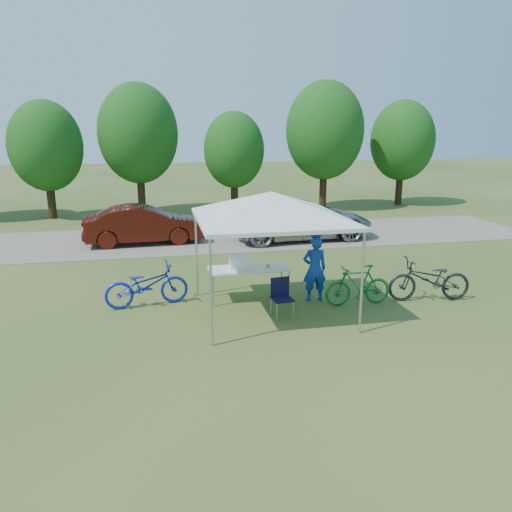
{
  "coord_description": "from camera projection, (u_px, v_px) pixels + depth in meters",
  "views": [
    {
      "loc": [
        -2.47,
        -10.3,
        4.05
      ],
      "look_at": [
        0.08,
        2.0,
        0.8
      ],
      "focal_mm": 35.0,
      "sensor_mm": 36.0,
      "label": 1
    }
  ],
  "objects": [
    {
      "name": "folding_chair",
      "position": [
        281.0,
        294.0,
        10.99
      ],
      "size": [
        0.48,
        0.49,
        0.84
      ],
      "rotation": [
        0.0,
        0.0,
        0.12
      ],
      "color": "black",
      "rests_on": "ground"
    },
    {
      "name": "bike_blue",
      "position": [
        147.0,
        285.0,
        11.56
      ],
      "size": [
        2.01,
        0.99,
        1.01
      ],
      "primitive_type": "imported",
      "rotation": [
        0.0,
        0.0,
        1.74
      ],
      "color": "#1327A9",
      "rests_on": "ground"
    },
    {
      "name": "bike_dark",
      "position": [
        430.0,
        280.0,
        11.9
      ],
      "size": [
        2.06,
        0.95,
        1.04
      ],
      "primitive_type": "imported",
      "rotation": [
        0.0,
        0.0,
        -1.7
      ],
      "color": "black",
      "rests_on": "ground"
    },
    {
      "name": "bike_green",
      "position": [
        358.0,
        285.0,
        11.64
      ],
      "size": [
        1.6,
        0.47,
        0.96
      ],
      "primitive_type": "imported",
      "rotation": [
        0.0,
        0.0,
        -1.58
      ],
      "color": "#19712B",
      "rests_on": "ground"
    },
    {
      "name": "canopy",
      "position": [
        271.0,
        195.0,
        10.6
      ],
      "size": [
        4.53,
        4.53,
        3.0
      ],
      "color": "#A5A5AA",
      "rests_on": "ground"
    },
    {
      "name": "treeline",
      "position": [
        197.0,
        139.0,
        23.63
      ],
      "size": [
        24.89,
        4.28,
        6.3
      ],
      "color": "#382314",
      "rests_on": "ground"
    },
    {
      "name": "cyclist",
      "position": [
        315.0,
        269.0,
        11.83
      ],
      "size": [
        0.6,
        0.41,
        1.58
      ],
      "primitive_type": "imported",
      "rotation": [
        0.0,
        0.0,
        3.08
      ],
      "color": "#13369D",
      "rests_on": "ground"
    },
    {
      "name": "ground",
      "position": [
        270.0,
        312.0,
        11.26
      ],
      "size": [
        100.0,
        100.0,
        0.0
      ],
      "primitive_type": "plane",
      "color": "#2D5119",
      "rests_on": "ground"
    },
    {
      "name": "sedan",
      "position": [
        143.0,
        224.0,
        17.73
      ],
      "size": [
        4.2,
        1.67,
        1.36
      ],
      "primitive_type": "imported",
      "rotation": [
        0.0,
        0.0,
        1.63
      ],
      "color": "#4A120C",
      "rests_on": "gravel_strip"
    },
    {
      "name": "minivan",
      "position": [
        301.0,
        219.0,
        18.55
      ],
      "size": [
        5.41,
        2.72,
        1.47
      ],
      "primitive_type": "imported",
      "rotation": [
        0.0,
        0.0,
        1.63
      ],
      "color": "#A2A19E",
      "rests_on": "gravel_strip"
    },
    {
      "name": "gravel_strip",
      "position": [
        222.0,
        238.0,
        18.84
      ],
      "size": [
        24.0,
        5.0,
        0.02
      ],
      "primitive_type": "cube",
      "color": "gray",
      "rests_on": "ground"
    },
    {
      "name": "ice_cream_cup",
      "position": [
        268.0,
        266.0,
        11.96
      ],
      "size": [
        0.09,
        0.09,
        0.07
      ],
      "primitive_type": "cylinder",
      "color": "gold",
      "rests_on": "folding_table"
    },
    {
      "name": "cooler",
      "position": [
        239.0,
        262.0,
        11.84
      ],
      "size": [
        0.45,
        0.3,
        0.32
      ],
      "color": "white",
      "rests_on": "folding_table"
    },
    {
      "name": "folding_table",
      "position": [
        249.0,
        270.0,
        11.94
      ],
      "size": [
        1.92,
        0.8,
        0.79
      ],
      "color": "white",
      "rests_on": "ground"
    }
  ]
}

